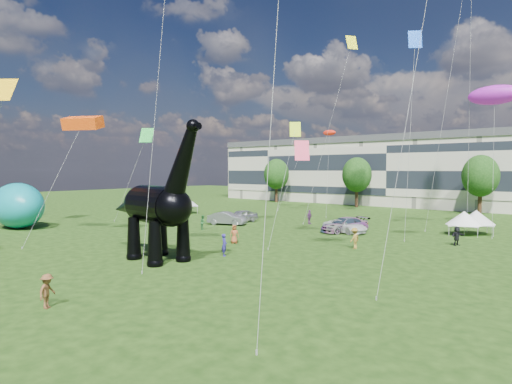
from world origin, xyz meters
The scene contains 16 objects.
ground centered at (0.00, 0.00, 0.00)m, with size 220.00×220.00×0.00m, color #16330C.
terrace_row centered at (-8.00, 62.00, 6.00)m, with size 78.00×11.00×12.00m, color beige.
tree_far_left centered at (-30.00, 53.00, 6.29)m, with size 5.20×5.20×9.44m.
tree_mid_left centered at (-12.00, 53.00, 6.29)m, with size 5.20×5.20×9.44m.
tree_mid_right centered at (8.00, 53.00, 6.29)m, with size 5.20×5.20×9.44m.
dinosaur_sculpture centered at (-3.20, 2.47, 3.92)m, with size 12.76×4.03×10.38m.
car_silver centered at (-13.02, 23.13, 0.81)m, with size 1.91×4.75×1.62m, color silver.
car_grey centered at (-12.80, 20.37, 0.78)m, with size 1.65×4.74×1.56m, color slate.
car_white centered at (1.38, 23.74, 0.70)m, with size 2.31×5.01×1.39m, color white.
car_dark centered at (1.18, 23.92, 0.80)m, with size 2.24×5.51×1.60m, color #595960.
gazebo_near centered at (11.50, 30.08, 1.72)m, with size 4.13×4.13×2.45m.
gazebo_far centered at (12.35, 31.38, 1.77)m, with size 4.74×4.74×2.52m.
gazebo_left centered at (-27.12, 26.03, 1.92)m, with size 5.05×5.05×2.74m.
inflatable_teal centered at (-29.15, 2.88, 2.60)m, with size 8.32×5.20×5.20m, color #0C8D9A.
visitors centered at (1.68, 15.06, 0.86)m, with size 43.83×43.37×1.82m.
kites centered at (5.53, 21.63, 19.09)m, with size 61.48×49.60×28.78m.
Camera 1 is at (23.06, -17.06, 6.71)m, focal length 30.00 mm.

